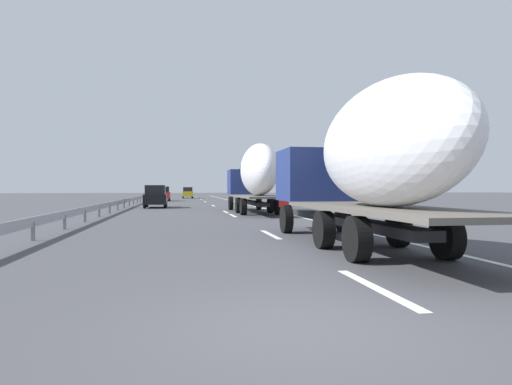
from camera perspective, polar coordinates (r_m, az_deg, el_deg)
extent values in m
plane|color=#424247|center=(45.29, -7.66, -1.60)|extent=(260.00, 260.00, 0.00)
cube|color=white|center=(8.09, 14.57, -11.29)|extent=(3.20, 0.20, 0.01)
cube|color=white|center=(16.62, 1.79, -5.20)|extent=(3.20, 0.20, 0.01)
cube|color=white|center=(28.24, -2.89, -2.85)|extent=(3.20, 0.20, 0.01)
cube|color=white|center=(32.58, -3.77, -2.41)|extent=(3.20, 0.20, 0.01)
cube|color=white|center=(44.43, -5.30, -1.63)|extent=(3.20, 0.20, 0.01)
cube|color=white|center=(58.31, -6.29, -1.12)|extent=(3.20, 0.20, 0.01)
cube|color=white|center=(69.27, -6.80, -0.87)|extent=(3.20, 0.20, 0.01)
cube|color=white|center=(80.27, -7.16, -0.68)|extent=(3.20, 0.20, 0.01)
cube|color=white|center=(90.39, -7.42, -0.55)|extent=(3.20, 0.20, 0.01)
cube|color=white|center=(50.74, -1.62, -1.36)|extent=(110.00, 0.20, 0.01)
cube|color=navy|center=(35.76, -1.38, 1.29)|extent=(2.40, 2.50, 1.90)
cube|color=black|center=(36.86, -1.62, 2.05)|extent=(0.08, 2.12, 0.80)
cube|color=#262628|center=(32.88, -0.67, -1.22)|extent=(10.77, 0.70, 0.24)
cube|color=#59544C|center=(29.98, 0.19, -0.48)|extent=(9.31, 2.50, 0.12)
ellipsoid|color=white|center=(29.52, 0.35, 2.83)|extent=(6.76, 2.20, 3.31)
cube|color=red|center=(25.58, 3.45, -1.19)|extent=(0.04, 0.56, 0.56)
cylinder|color=black|center=(35.64, -3.14, -1.33)|extent=(1.04, 0.30, 1.04)
cylinder|color=black|center=(35.95, 0.35, -1.31)|extent=(1.04, 0.30, 1.04)
cylinder|color=black|center=(31.02, -2.19, -1.60)|extent=(1.04, 0.35, 1.04)
cylinder|color=black|center=(31.38, 1.80, -1.57)|extent=(1.04, 0.35, 1.04)
cylinder|color=black|center=(28.64, -1.58, -1.77)|extent=(1.04, 0.35, 1.04)
cylinder|color=black|center=(29.03, 2.73, -1.74)|extent=(1.04, 0.35, 1.04)
cube|color=navy|center=(17.45, 7.30, 2.12)|extent=(2.40, 2.50, 1.90)
cube|color=black|center=(18.52, 6.31, 3.57)|extent=(0.08, 2.12, 0.80)
cube|color=#262628|center=(14.78, 10.48, -3.33)|extent=(10.46, 0.70, 0.24)
cube|color=#59544C|center=(12.12, 15.07, -1.96)|extent=(8.97, 2.50, 0.12)
ellipsoid|color=white|center=(11.89, 15.70, 5.72)|extent=(7.16, 2.20, 3.08)
cylinder|color=black|center=(17.19, 3.77, -3.29)|extent=(1.04, 0.30, 1.04)
cylinder|color=black|center=(17.83, 10.68, -3.16)|extent=(1.04, 0.30, 1.04)
cylinder|color=black|center=(12.88, 8.36, -4.56)|extent=(1.04, 0.35, 1.04)
cylinder|color=black|center=(13.72, 17.17, -4.27)|extent=(1.04, 0.35, 1.04)
cylinder|color=black|center=(10.64, 12.34, -5.64)|extent=(1.04, 0.35, 1.04)
cylinder|color=black|center=(11.63, 22.50, -5.14)|extent=(1.04, 0.35, 1.04)
cube|color=gold|center=(79.54, -8.44, -0.16)|extent=(4.60, 1.76, 0.84)
cube|color=black|center=(79.19, -8.43, 0.40)|extent=(2.53, 1.55, 0.71)
cylinder|color=black|center=(80.96, -9.01, -0.45)|extent=(0.64, 0.22, 0.64)
cylinder|color=black|center=(80.99, -7.91, -0.45)|extent=(0.64, 0.22, 0.64)
cylinder|color=black|center=(78.11, -8.99, -0.48)|extent=(0.64, 0.22, 0.64)
cylinder|color=black|center=(78.14, -7.85, -0.48)|extent=(0.64, 0.22, 0.64)
cube|color=red|center=(62.13, -11.42, -0.35)|extent=(4.39, 1.83, 0.84)
cube|color=black|center=(61.79, -11.43, 0.38)|extent=(2.41, 1.61, 0.75)
cylinder|color=black|center=(63.53, -12.11, -0.71)|extent=(0.64, 0.22, 0.64)
cylinder|color=black|center=(63.47, -10.64, -0.71)|extent=(0.64, 0.22, 0.64)
cylinder|color=black|center=(60.81, -12.22, -0.77)|extent=(0.64, 0.22, 0.64)
cylinder|color=black|center=(60.75, -10.69, -0.77)|extent=(0.64, 0.22, 0.64)
cube|color=black|center=(40.67, -12.29, -0.80)|extent=(4.49, 1.86, 0.84)
cube|color=black|center=(40.32, -12.31, 0.34)|extent=(2.47, 1.64, 0.78)
cylinder|color=black|center=(42.12, -13.32, -1.33)|extent=(0.64, 0.22, 0.64)
cylinder|color=black|center=(42.04, -11.06, -1.33)|extent=(0.64, 0.22, 0.64)
cylinder|color=black|center=(39.34, -13.59, -1.46)|extent=(0.64, 0.22, 0.64)
cylinder|color=black|center=(39.26, -11.17, -1.46)|extent=(0.64, 0.22, 0.64)
cylinder|color=gray|center=(47.49, 0.39, -0.10)|extent=(0.10, 0.10, 2.31)
cube|color=#2D569E|center=(47.49, 0.39, 1.71)|extent=(0.06, 0.90, 0.70)
cylinder|color=#472D19|center=(93.17, -0.78, 0.09)|extent=(0.30, 0.30, 1.97)
cone|color=#1E5B23|center=(93.20, -0.78, 1.99)|extent=(3.24, 3.24, 4.20)
cylinder|color=#472D19|center=(86.41, -1.91, -0.18)|extent=(0.37, 0.37, 1.27)
cone|color=#194C1E|center=(86.42, -1.91, 1.85)|extent=(2.94, 2.94, 4.83)
cylinder|color=#472D19|center=(43.24, 5.59, -0.68)|extent=(0.30, 0.30, 1.54)
cone|color=#286B2D|center=(43.26, 5.59, 2.90)|extent=(2.96, 2.96, 3.86)
cube|color=#9EA0A5|center=(48.46, -14.88, -0.76)|extent=(94.00, 0.06, 0.32)
cube|color=slate|center=(16.25, -25.84, -4.33)|extent=(0.10, 0.10, 0.60)
cube|color=slate|center=(20.20, -22.56, -3.39)|extent=(0.10, 0.10, 0.60)
cube|color=slate|center=(24.19, -20.37, -2.74)|extent=(0.10, 0.10, 0.60)
cube|color=slate|center=(28.21, -18.80, -2.28)|extent=(0.10, 0.10, 0.60)
cube|color=slate|center=(32.24, -17.62, -1.93)|extent=(0.10, 0.10, 0.60)
cube|color=slate|center=(36.29, -16.70, -1.66)|extent=(0.10, 0.10, 0.60)
cube|color=slate|center=(40.34, -15.97, -1.44)|extent=(0.10, 0.10, 0.60)
cube|color=slate|center=(44.40, -15.38, -1.27)|extent=(0.10, 0.10, 0.60)
cube|color=slate|center=(48.47, -14.88, -1.12)|extent=(0.10, 0.10, 0.60)
cube|color=slate|center=(52.54, -14.46, -0.99)|extent=(0.10, 0.10, 0.60)
cube|color=slate|center=(56.61, -14.10, -0.89)|extent=(0.10, 0.10, 0.60)
cube|color=slate|center=(60.68, -13.79, -0.79)|extent=(0.10, 0.10, 0.60)
cube|color=slate|center=(64.76, -13.52, -0.71)|extent=(0.10, 0.10, 0.60)
cube|color=slate|center=(68.84, -13.28, -0.64)|extent=(0.10, 0.10, 0.60)
cube|color=slate|center=(72.91, -13.06, -0.58)|extent=(0.10, 0.10, 0.60)
cube|color=slate|center=(76.99, -12.87, -0.52)|extent=(0.10, 0.10, 0.60)
cube|color=slate|center=(81.07, -12.70, -0.47)|extent=(0.10, 0.10, 0.60)
cube|color=slate|center=(85.15, -12.55, -0.42)|extent=(0.10, 0.10, 0.60)
cube|color=slate|center=(89.23, -12.41, -0.38)|extent=(0.10, 0.10, 0.60)
cube|color=slate|center=(93.31, -12.28, -0.34)|extent=(0.10, 0.10, 0.60)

